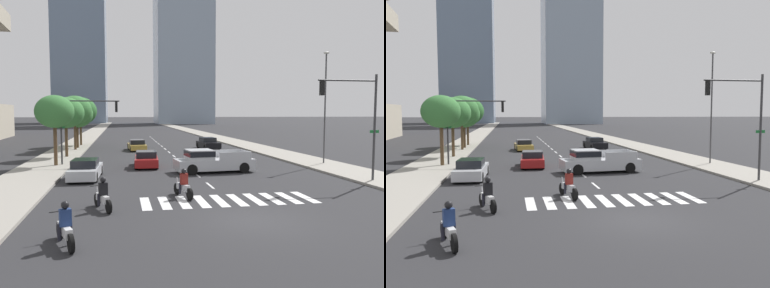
{
  "view_description": "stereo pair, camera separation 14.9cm",
  "coord_description": "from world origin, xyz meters",
  "views": [
    {
      "loc": [
        -5.15,
        -14.68,
        4.29
      ],
      "look_at": [
        0.0,
        13.7,
        2.0
      ],
      "focal_mm": 36.69,
      "sensor_mm": 36.0,
      "label": 1
    },
    {
      "loc": [
        -5.0,
        -14.71,
        4.29
      ],
      "look_at": [
        0.0,
        13.7,
        2.0
      ],
      "focal_mm": 36.69,
      "sensor_mm": 36.0,
      "label": 2
    }
  ],
  "objects": [
    {
      "name": "street_tree_nearest",
      "position": [
        -10.27,
        17.61,
        4.38
      ],
      "size": [
        3.03,
        3.03,
        5.54
      ],
      "color": "#4C3823",
      "rests_on": "sidewalk_west"
    },
    {
      "name": "sedan_silver_3",
      "position": [
        -7.46,
        11.53,
        0.6
      ],
      "size": [
        1.99,
        4.75,
        1.3
      ],
      "rotation": [
        0.0,
        0.0,
        1.52
      ],
      "color": "#B7BABF",
      "rests_on": "ground"
    },
    {
      "name": "street_tree_fifth",
      "position": [
        -10.27,
        37.67,
        4.52
      ],
      "size": [
        4.19,
        4.19,
        6.16
      ],
      "color": "#4C3823",
      "rests_on": "sidewalk_west"
    },
    {
      "name": "motorcycle_trailing",
      "position": [
        -6.97,
        -1.78,
        0.58
      ],
      "size": [
        1.02,
        2.1,
        1.49
      ],
      "rotation": [
        0.0,
        0.0,
        1.92
      ],
      "color": "black",
      "rests_on": "ground"
    },
    {
      "name": "lane_divider_center",
      "position": [
        0.0,
        31.7,
        0.0
      ],
      "size": [
        0.14,
        50.0,
        0.01
      ],
      "color": "silver",
      "rests_on": "ground"
    },
    {
      "name": "street_tree_second",
      "position": [
        -10.27,
        23.97,
        4.3
      ],
      "size": [
        3.45,
        3.45,
        5.63
      ],
      "color": "#4C3823",
      "rests_on": "sidewalk_west"
    },
    {
      "name": "crosswalk_near",
      "position": [
        -0.0,
        3.7,
        0.0
      ],
      "size": [
        8.55,
        2.73,
        0.01
      ],
      "color": "silver",
      "rests_on": "ground"
    },
    {
      "name": "sedan_red_2",
      "position": [
        -3.19,
        16.5,
        0.59
      ],
      "size": [
        2.01,
        4.38,
        1.28
      ],
      "rotation": [
        0.0,
        0.0,
        1.52
      ],
      "color": "maroon",
      "rests_on": "ground"
    },
    {
      "name": "traffic_signal_near",
      "position": [
        8.85,
        6.97,
        4.52
      ],
      "size": [
        4.1,
        0.28,
        6.48
      ],
      "rotation": [
        0.0,
        0.0,
        3.14
      ],
      "color": "#333335",
      "rests_on": "sidewalk_east"
    },
    {
      "name": "street_lamp_east",
      "position": [
        11.37,
        15.14,
        5.32
      ],
      "size": [
        0.5,
        0.24,
        9.11
      ],
      "color": "#3F3F42",
      "rests_on": "sidewalk_east"
    },
    {
      "name": "sedan_black_0",
      "position": [
        5.12,
        31.09,
        0.62
      ],
      "size": [
        2.21,
        4.5,
        1.35
      ],
      "rotation": [
        0.0,
        0.0,
        -1.48
      ],
      "color": "black",
      "rests_on": "ground"
    },
    {
      "name": "pickup_truck",
      "position": [
        1.2,
        12.78,
        0.81
      ],
      "size": [
        5.82,
        2.54,
        1.67
      ],
      "rotation": [
        0.0,
        0.0,
        3.23
      ],
      "color": "#B7BABF",
      "rests_on": "ground"
    },
    {
      "name": "motorcycle_lead",
      "position": [
        -5.99,
        2.84,
        0.58
      ],
      "size": [
        1.04,
        2.08,
        1.49
      ],
      "rotation": [
        0.0,
        0.0,
        1.93
      ],
      "color": "black",
      "rests_on": "ground"
    },
    {
      "name": "street_tree_fourth",
      "position": [
        -10.27,
        33.69,
        4.13
      ],
      "size": [
        3.73,
        3.73,
        5.58
      ],
      "color": "#4C3823",
      "rests_on": "sidewalk_west"
    },
    {
      "name": "ground_plane",
      "position": [
        0.0,
        0.0,
        0.0
      ],
      "size": [
        800.0,
        800.0,
        0.0
      ],
      "primitive_type": "plane",
      "color": "#28282B"
    },
    {
      "name": "motorcycle_third",
      "position": [
        -2.07,
        4.78,
        0.58
      ],
      "size": [
        0.88,
        2.12,
        1.49
      ],
      "rotation": [
        0.0,
        0.0,
        1.84
      ],
      "color": "black",
      "rests_on": "ground"
    },
    {
      "name": "traffic_signal_far",
      "position": [
        -8.09,
        18.09,
        3.96
      ],
      "size": [
        4.92,
        0.28,
        5.5
      ],
      "color": "#333335",
      "rests_on": "sidewalk_west"
    },
    {
      "name": "sedan_gold_1",
      "position": [
        -3.38,
        30.54,
        0.57
      ],
      "size": [
        2.09,
        4.61,
        1.24
      ],
      "rotation": [
        0.0,
        0.0,
        1.64
      ],
      "color": "#B28E38",
      "rests_on": "ground"
    },
    {
      "name": "street_tree_third",
      "position": [
        -10.27,
        31.25,
        4.6
      ],
      "size": [
        3.81,
        3.81,
        6.08
      ],
      "color": "#4C3823",
      "rests_on": "sidewalk_west"
    },
    {
      "name": "office_tower_center_skyline",
      "position": [
        19.59,
        142.82,
        37.76
      ],
      "size": [
        21.85,
        22.09,
        83.33
      ],
      "color": "#8C9EB2",
      "rests_on": "ground"
    },
    {
      "name": "sidewalk_east",
      "position": [
        11.07,
        30.0,
        0.07
      ],
      "size": [
        4.0,
        260.0,
        0.15
      ],
      "primitive_type": "cube",
      "color": "gray",
      "rests_on": "ground"
    },
    {
      "name": "sidewalk_west",
      "position": [
        -11.07,
        30.0,
        0.07
      ],
      "size": [
        4.0,
        260.0,
        0.15
      ],
      "primitive_type": "cube",
      "color": "gray",
      "rests_on": "ground"
    }
  ]
}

